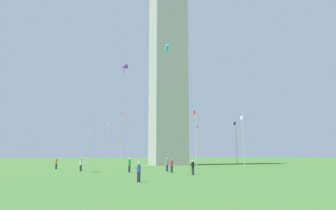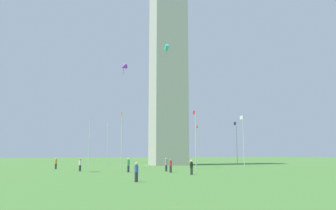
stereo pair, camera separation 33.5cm
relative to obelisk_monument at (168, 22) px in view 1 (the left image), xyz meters
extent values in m
plane|color=#3D6B2D|center=(0.00, 0.00, -30.67)|extent=(260.00, 260.00, 0.00)
cube|color=#B7B2A8|center=(0.00, 0.00, -3.68)|extent=(6.75, 6.75, 53.98)
cylinder|color=silver|center=(15.70, 0.00, -25.98)|extent=(0.14, 0.14, 9.39)
cube|color=red|center=(16.25, 0.00, -21.73)|extent=(1.00, 0.03, 0.64)
cylinder|color=silver|center=(11.10, 11.10, -25.98)|extent=(0.14, 0.14, 9.39)
cube|color=white|center=(11.65, 11.10, -21.73)|extent=(1.00, 0.03, 0.64)
cylinder|color=silver|center=(0.00, 15.70, -25.98)|extent=(0.14, 0.14, 9.39)
cube|color=#1E2D99|center=(0.55, 15.70, -21.73)|extent=(1.00, 0.03, 0.64)
cylinder|color=silver|center=(-11.10, 11.10, -25.98)|extent=(0.14, 0.14, 9.39)
cube|color=red|center=(-10.55, 11.10, -21.73)|extent=(1.00, 0.03, 0.64)
cylinder|color=silver|center=(-15.70, 0.00, -25.98)|extent=(0.14, 0.14, 9.39)
cube|color=red|center=(-15.15, 0.00, -21.73)|extent=(1.00, 0.03, 0.64)
cylinder|color=silver|center=(-11.10, -11.10, -25.98)|extent=(0.14, 0.14, 9.39)
cube|color=white|center=(-10.55, -11.10, -21.73)|extent=(1.00, 0.03, 0.64)
cylinder|color=silver|center=(0.00, -15.70, -25.98)|extent=(0.14, 0.14, 9.39)
cube|color=#1E2D99|center=(0.55, -15.70, -21.73)|extent=(1.00, 0.03, 0.64)
cylinder|color=silver|center=(11.10, -11.10, -25.98)|extent=(0.14, 0.14, 9.39)
cube|color=red|center=(11.65, -11.10, -21.73)|extent=(1.00, 0.03, 0.64)
cylinder|color=#2D2D38|center=(-11.25, 21.10, -30.27)|extent=(0.29, 0.29, 0.80)
cylinder|color=orange|center=(-11.25, 21.10, -29.55)|extent=(0.32, 0.32, 0.63)
sphere|color=tan|center=(-11.25, 21.10, -29.12)|extent=(0.24, 0.24, 0.24)
cylinder|color=#2D2D38|center=(-24.86, 6.97, -30.27)|extent=(0.29, 0.29, 0.80)
cylinder|color=red|center=(-24.86, 6.97, -29.57)|extent=(0.32, 0.32, 0.60)
sphere|color=#936B4C|center=(-24.86, 6.97, -29.15)|extent=(0.24, 0.24, 0.24)
cylinder|color=#2D2D38|center=(-29.48, 5.93, -30.27)|extent=(0.29, 0.29, 0.80)
cylinder|color=black|center=(-29.48, 5.93, -29.57)|extent=(0.32, 0.32, 0.59)
sphere|color=beige|center=(-29.48, 5.93, -29.15)|extent=(0.24, 0.24, 0.24)
cylinder|color=#2D2D38|center=(-36.80, 13.57, -30.27)|extent=(0.29, 0.29, 0.80)
cylinder|color=#3851B2|center=(-36.80, 13.57, -29.58)|extent=(0.32, 0.32, 0.59)
sphere|color=tan|center=(-36.80, 13.57, -29.16)|extent=(0.24, 0.24, 0.24)
cylinder|color=#2D2D38|center=(-18.54, 17.71, -30.27)|extent=(0.29, 0.29, 0.80)
cylinder|color=white|center=(-18.54, 17.71, -29.56)|extent=(0.32, 0.32, 0.63)
sphere|color=#936B4C|center=(-18.54, 17.71, -29.12)|extent=(0.24, 0.24, 0.24)
cylinder|color=#2D2D38|center=(-22.04, 6.73, -30.27)|extent=(0.29, 0.29, 0.80)
cylinder|color=gray|center=(-22.04, 6.73, -29.50)|extent=(0.32, 0.32, 0.73)
sphere|color=tan|center=(-22.04, 6.73, -29.02)|extent=(0.24, 0.24, 0.24)
cylinder|color=#2D2D38|center=(-22.61, 11.88, -30.27)|extent=(0.29, 0.29, 0.80)
cylinder|color=#388C47|center=(-22.61, 11.88, -29.50)|extent=(0.32, 0.32, 0.74)
sphere|color=beige|center=(-22.61, 11.88, -29.01)|extent=(0.24, 0.24, 0.24)
cone|color=purple|center=(-13.03, 11.37, -14.40)|extent=(1.43, 1.56, 1.29)
cylinder|color=#67278E|center=(-13.03, 11.37, -15.18)|extent=(0.04, 0.04, 1.16)
cube|color=#33C6D1|center=(-8.54, 2.78, -8.88)|extent=(1.06, 0.59, 1.12)
cylinder|color=teal|center=(-8.54, 2.78, -9.75)|extent=(0.04, 0.04, 1.31)
camera|label=1|loc=(-63.80, 19.10, -28.29)|focal=34.53mm
camera|label=2|loc=(-63.90, 18.78, -28.29)|focal=34.53mm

